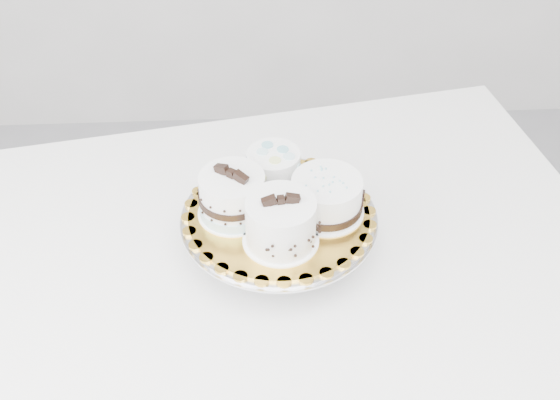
{
  "coord_description": "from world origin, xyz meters",
  "views": [
    {
      "loc": [
        0.05,
        -0.63,
        1.64
      ],
      "look_at": [
        0.1,
        0.24,
        0.88
      ],
      "focal_mm": 45.0,
      "sensor_mm": 36.0,
      "label": 1
    }
  ],
  "objects_px": {
    "cake_stand": "(279,228)",
    "cake_ribbon": "(327,197)",
    "table": "(260,281)",
    "cake_dots": "(273,169)",
    "cake_board": "(279,214)",
    "cake_swirl": "(281,223)",
    "cake_banded": "(233,197)"
  },
  "relations": [
    {
      "from": "cake_stand",
      "to": "cake_ribbon",
      "type": "relative_size",
      "value": 2.34
    },
    {
      "from": "cake_stand",
      "to": "cake_banded",
      "type": "distance_m",
      "value": 0.1
    },
    {
      "from": "cake_stand",
      "to": "cake_ribbon",
      "type": "height_order",
      "value": "cake_ribbon"
    },
    {
      "from": "cake_board",
      "to": "cake_ribbon",
      "type": "height_order",
      "value": "cake_ribbon"
    },
    {
      "from": "table",
      "to": "cake_banded",
      "type": "height_order",
      "value": "cake_banded"
    },
    {
      "from": "cake_dots",
      "to": "cake_swirl",
      "type": "bearing_deg",
      "value": -66.71
    },
    {
      "from": "cake_stand",
      "to": "cake_dots",
      "type": "height_order",
      "value": "cake_dots"
    },
    {
      "from": "table",
      "to": "cake_dots",
      "type": "distance_m",
      "value": 0.22
    },
    {
      "from": "table",
      "to": "cake_ribbon",
      "type": "height_order",
      "value": "cake_ribbon"
    },
    {
      "from": "cake_board",
      "to": "cake_dots",
      "type": "relative_size",
      "value": 2.55
    },
    {
      "from": "cake_board",
      "to": "cake_swirl",
      "type": "xyz_separation_m",
      "value": [
        -0.0,
        -0.07,
        0.04
      ]
    },
    {
      "from": "table",
      "to": "cake_swirl",
      "type": "xyz_separation_m",
      "value": [
        0.03,
        -0.06,
        0.21
      ]
    },
    {
      "from": "table",
      "to": "cake_stand",
      "type": "height_order",
      "value": "cake_stand"
    },
    {
      "from": "cake_board",
      "to": "cake_banded",
      "type": "distance_m",
      "value": 0.09
    },
    {
      "from": "cake_swirl",
      "to": "cake_dots",
      "type": "height_order",
      "value": "cake_swirl"
    },
    {
      "from": "cake_ribbon",
      "to": "table",
      "type": "bearing_deg",
      "value": -165.09
    },
    {
      "from": "table",
      "to": "cake_ribbon",
      "type": "distance_m",
      "value": 0.23
    },
    {
      "from": "cake_board",
      "to": "cake_swirl",
      "type": "height_order",
      "value": "cake_swirl"
    },
    {
      "from": "cake_banded",
      "to": "cake_board",
      "type": "bearing_deg",
      "value": 33.06
    },
    {
      "from": "table",
      "to": "cake_dots",
      "type": "xyz_separation_m",
      "value": [
        0.03,
        0.08,
        0.2
      ]
    },
    {
      "from": "table",
      "to": "cake_board",
      "type": "distance_m",
      "value": 0.17
    },
    {
      "from": "cake_swirl",
      "to": "cake_banded",
      "type": "distance_m",
      "value": 0.1
    },
    {
      "from": "cake_swirl",
      "to": "table",
      "type": "bearing_deg",
      "value": 111.97
    },
    {
      "from": "cake_dots",
      "to": "cake_banded",
      "type": "bearing_deg",
      "value": -113.05
    },
    {
      "from": "cake_stand",
      "to": "cake_board",
      "type": "bearing_deg",
      "value": -116.57
    },
    {
      "from": "table",
      "to": "cake_banded",
      "type": "bearing_deg",
      "value": 160.6
    },
    {
      "from": "cake_board",
      "to": "cake_ribbon",
      "type": "bearing_deg",
      "value": 0.92
    },
    {
      "from": "cake_ribbon",
      "to": "cake_stand",
      "type": "bearing_deg",
      "value": -165.61
    },
    {
      "from": "cake_stand",
      "to": "cake_swirl",
      "type": "bearing_deg",
      "value": -90.45
    },
    {
      "from": "cake_swirl",
      "to": "cake_banded",
      "type": "bearing_deg",
      "value": 130.7
    },
    {
      "from": "cake_swirl",
      "to": "cake_dots",
      "type": "distance_m",
      "value": 0.14
    },
    {
      "from": "cake_stand",
      "to": "cake_dots",
      "type": "relative_size",
      "value": 2.78
    }
  ]
}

